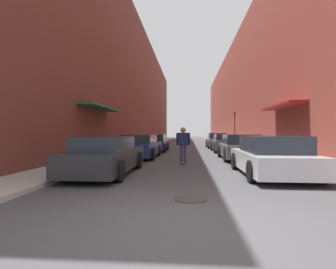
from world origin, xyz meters
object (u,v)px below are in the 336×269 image
Objects in this scene: parked_car_right_2 at (226,143)px; skateboarder at (183,141)px; parked_car_left_2 at (154,143)px; parked_car_right_3 at (217,141)px; parked_car_left_0 at (106,156)px; manhole_cover at (191,199)px; parked_car_right_1 at (240,147)px; traffic_light at (235,125)px; parked_car_left_1 at (140,147)px; parked_car_right_0 at (271,157)px.

skateboarder reaches higher than parked_car_right_2.
parked_car_right_3 reaches higher than parked_car_left_2.
parked_car_left_0 is 4.31m from manhole_cover.
parked_car_right_1 is at bearing -91.01° from parked_car_right_2.
manhole_cover is 23.07m from traffic_light.
parked_car_left_1 reaches higher than manhole_cover.
parked_car_right_3 is 1.15× the size of traffic_light.
parked_car_right_3 is (-0.07, 10.76, 0.02)m from parked_car_right_1.
skateboarder is at bearing -107.68° from traffic_light.
manhole_cover is at bearing -101.07° from parked_car_right_2.
manhole_cover is at bearing -87.43° from skateboarder.
parked_car_right_0 is 4.27m from manhole_cover.
traffic_light is (5.11, 16.03, 1.26)m from skateboarder.
traffic_light is (7.67, 19.27, 1.66)m from parked_car_left_0.
parked_car_right_3 reaches higher than parked_car_right_2.
parked_car_right_2 is at bearing 62.90° from parked_car_left_0.
parked_car_left_0 reaches higher than manhole_cover.
parked_car_right_3 is (5.38, 10.14, 0.03)m from parked_car_left_1.
parked_car_left_0 is 6.72× the size of manhole_cover.
parked_car_left_1 is at bearing 133.42° from skateboarder.
parked_car_left_1 is 1.12× the size of parked_car_right_2.
parked_car_left_0 is at bearing -111.71° from traffic_light.
parked_car_left_1 is 6.71× the size of manhole_cover.
parked_car_left_0 reaches higher than parked_car_left_2.
skateboarder is at bearing -46.58° from parked_car_left_1.
parked_car_left_1 is at bearing -137.28° from parked_car_right_2.
parked_car_left_1 is 3.64m from skateboarder.
skateboarder reaches higher than parked_car_left_0.
parked_car_right_3 is (-0.17, 5.03, 0.02)m from parked_car_right_2.
traffic_light is at bearing 72.32° from skateboarder.
parked_car_right_1 is at bearing 72.43° from manhole_cover.
parked_car_right_0 is at bearing -89.72° from parked_car_right_3.
parked_car_left_0 is 1.03× the size of parked_car_left_2.
parked_car_left_1 is 9.48m from manhole_cover.
parked_car_right_1 is 2.54× the size of skateboarder.
parked_car_left_2 is at bearing 89.18° from parked_car_left_1.
parked_car_right_1 reaches higher than parked_car_left_0.
parked_car_left_0 is 20.81m from traffic_light.
parked_car_right_0 is at bearing -46.68° from parked_car_left_1.
parked_car_left_2 is at bearing 131.59° from parked_car_right_1.
traffic_light is (2.22, 3.26, 1.62)m from parked_car_right_3.
parked_car_left_2 is 1.09× the size of parked_car_right_2.
parked_car_right_0 is 2.62× the size of skateboarder.
skateboarder is (-2.97, 3.16, 0.40)m from parked_car_right_0.
skateboarder is at bearing -111.55° from parked_car_right_2.
parked_car_right_1 is 6.07× the size of manhole_cover.
skateboarder is (-2.89, -12.77, 0.36)m from parked_car_right_3.
parked_car_left_1 is at bearing -119.53° from traffic_light.
parked_car_left_2 is 6.53× the size of manhole_cover.
parked_car_right_2 is 8.69m from traffic_light.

